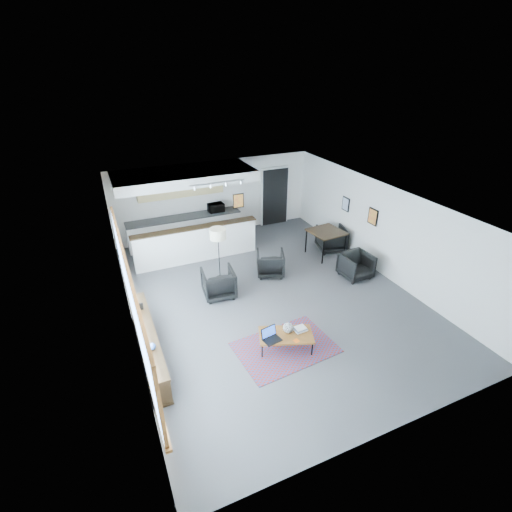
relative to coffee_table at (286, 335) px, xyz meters
name	(u,v)px	position (x,y,z in m)	size (l,w,h in m)	color
room	(271,252)	(0.56, 1.96, 0.95)	(7.02, 9.02, 2.62)	#4A4A4C
window	(131,298)	(-2.90, 1.06, 1.11)	(0.10, 5.95, 1.66)	#8CBFFF
console	(149,345)	(-2.74, 0.91, -0.02)	(0.35, 3.00, 0.80)	black
kitchenette	(186,208)	(-0.64, 5.66, 1.03)	(4.20, 1.96, 2.60)	white
doorway	(275,196)	(2.86, 6.38, 0.73)	(1.10, 0.12, 2.15)	black
track_light	(218,184)	(-0.03, 4.16, 2.18)	(1.60, 0.07, 0.15)	silver
wall_art_lower	(373,217)	(4.03, 2.36, 1.20)	(0.03, 0.38, 0.48)	black
wall_art_upper	(346,204)	(4.03, 3.66, 1.15)	(0.03, 0.34, 0.44)	black
kilim_rug	(285,347)	(0.00, 0.00, -0.34)	(2.21, 1.60, 0.01)	#532C40
coffee_table	(286,335)	(0.00, 0.00, 0.00)	(1.29, 0.97, 0.37)	brown
laptop	(270,336)	(-0.37, 0.01, 0.10)	(0.41, 0.36, 0.26)	black
ceramic_pot	(288,328)	(0.07, 0.04, 0.14)	(0.23, 0.23, 0.23)	gray
book_stack	(300,329)	(0.35, 0.00, 0.07)	(0.29, 0.23, 0.09)	silver
coaster	(296,341)	(0.10, -0.28, 0.03)	(0.13, 0.13, 0.01)	#E5590C
armchair_left	(219,282)	(-0.66, 2.53, 0.07)	(0.81, 0.76, 0.83)	black
armchair_right	(270,262)	(1.06, 2.98, 0.05)	(0.76, 0.71, 0.78)	black
floor_lamp	(218,236)	(-0.37, 3.32, 1.01)	(0.51, 0.51, 1.56)	black
dining_table	(326,233)	(3.20, 3.38, 0.41)	(1.07, 1.07, 0.82)	black
dining_chair_near	(356,267)	(3.23, 1.84, 0.00)	(0.67, 0.63, 0.69)	black
dining_chair_far	(331,240)	(3.56, 3.58, 0.02)	(0.72, 0.67, 0.74)	black
microwave	(216,207)	(0.49, 6.11, 0.76)	(0.52, 0.29, 0.35)	black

